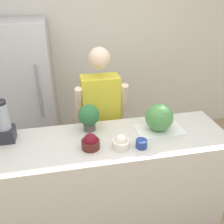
# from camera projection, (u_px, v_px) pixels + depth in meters

# --- Properties ---
(wall_back) EXTENTS (8.00, 0.06, 2.60)m
(wall_back) POSITION_uv_depth(u_px,v_px,m) (88.00, 52.00, 3.45)
(wall_back) COLOR silver
(wall_back) RESTS_ON ground_plane
(counter_island) EXTENTS (2.08, 0.66, 0.95)m
(counter_island) POSITION_uv_depth(u_px,v_px,m) (113.00, 180.00, 2.40)
(counter_island) COLOR beige
(counter_island) RESTS_ON ground_plane
(refrigerator) EXTENTS (0.72, 0.73, 1.79)m
(refrigerator) POSITION_uv_depth(u_px,v_px,m) (25.00, 95.00, 3.14)
(refrigerator) COLOR #B7B7BC
(refrigerator) RESTS_ON ground_plane
(person) EXTENTS (0.53, 0.26, 1.62)m
(person) POSITION_uv_depth(u_px,v_px,m) (101.00, 120.00, 2.70)
(person) COLOR #4C608C
(person) RESTS_ON ground_plane
(cutting_board) EXTENTS (0.43, 0.25, 0.01)m
(cutting_board) POSITION_uv_depth(u_px,v_px,m) (160.00, 130.00, 2.30)
(cutting_board) COLOR white
(cutting_board) RESTS_ON counter_island
(watermelon) EXTENTS (0.25, 0.25, 0.25)m
(watermelon) POSITION_uv_depth(u_px,v_px,m) (159.00, 117.00, 2.24)
(watermelon) COLOR #4C8C47
(watermelon) RESTS_ON cutting_board
(bowl_cherries) EXTENTS (0.15, 0.15, 0.13)m
(bowl_cherries) POSITION_uv_depth(u_px,v_px,m) (91.00, 142.00, 2.04)
(bowl_cherries) COLOR #511E19
(bowl_cherries) RESTS_ON counter_island
(bowl_cream) EXTENTS (0.15, 0.15, 0.12)m
(bowl_cream) POSITION_uv_depth(u_px,v_px,m) (121.00, 142.00, 2.05)
(bowl_cream) COLOR white
(bowl_cream) RESTS_ON counter_island
(bowl_small_blue) EXTENTS (0.09, 0.09, 0.07)m
(bowl_small_blue) POSITION_uv_depth(u_px,v_px,m) (141.00, 144.00, 2.05)
(bowl_small_blue) COLOR navy
(bowl_small_blue) RESTS_ON counter_island
(blender) EXTENTS (0.15, 0.15, 0.37)m
(blender) POSITION_uv_depth(u_px,v_px,m) (3.00, 124.00, 2.08)
(blender) COLOR #28282D
(blender) RESTS_ON counter_island
(potted_plant) EXTENTS (0.19, 0.19, 0.25)m
(potted_plant) POSITION_uv_depth(u_px,v_px,m) (89.00, 116.00, 2.25)
(potted_plant) COLOR #514C47
(potted_plant) RESTS_ON counter_island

